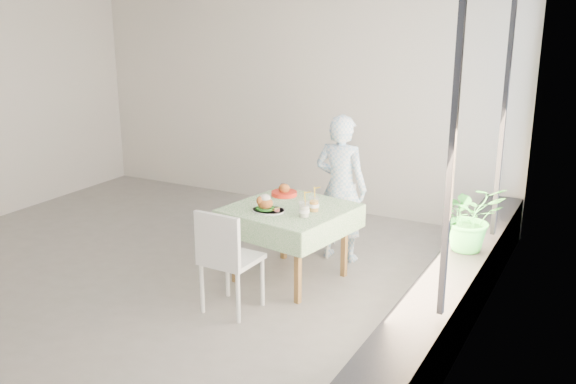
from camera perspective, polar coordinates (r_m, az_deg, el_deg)
The scene contains 14 objects.
floor at distance 6.80m, azimuth -9.61°, elevation -6.37°, with size 6.00×6.00×0.00m, color slate.
wall_back at distance 8.48m, azimuth 0.34°, elevation 8.20°, with size 6.00×0.02×2.80m, color beige.
wall_right at distance 5.15m, azimuth 17.15°, elevation 2.14°, with size 0.02×5.00×2.80m, color beige.
window_pane at distance 5.10m, azimuth 17.05°, elevation 4.90°, with size 0.01×4.80×2.18m, color #D1E0F9.
window_ledge at distance 5.57m, azimuth 14.12°, elevation -9.15°, with size 0.40×4.80×0.50m, color black.
cafe_table at distance 6.21m, azimuth 0.19°, elevation -3.82°, with size 1.20×1.20×0.74m.
chair_far at distance 7.01m, azimuth 3.91°, elevation -3.36°, with size 0.51×0.51×0.78m.
chair_near at distance 5.68m, azimuth -5.07°, elevation -7.73°, with size 0.46×0.46×0.94m.
diner at distance 6.65m, azimuth 4.71°, elevation 0.34°, with size 0.56×0.37×1.55m, color #8AB9DE.
main_dish at distance 5.98m, azimuth -1.90°, elevation -1.22°, with size 0.32×0.32×0.16m.
juice_cup_orange at distance 5.98m, azimuth 2.32°, elevation -1.12°, with size 0.10×0.10×0.28m.
juice_cup_lemonade at distance 5.82m, azimuth 1.46°, elevation -1.60°, with size 0.10×0.10×0.28m.
second_dish at distance 6.47m, azimuth -0.35°, elevation -0.00°, with size 0.26×0.26×0.12m.
potted_plant at distance 5.86m, azimuth 15.91°, elevation -2.14°, with size 0.55×0.48×0.61m, color #297C37.
Camera 1 is at (3.91, -4.92, 2.60)m, focal length 40.00 mm.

